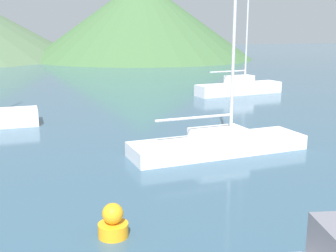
{
  "coord_description": "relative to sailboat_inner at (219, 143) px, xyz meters",
  "views": [
    {
      "loc": [
        -4.61,
        -0.02,
        4.63
      ],
      "look_at": [
        0.38,
        14.0,
        1.2
      ],
      "focal_mm": 45.0,
      "sensor_mm": 36.0,
      "label": 1
    }
  ],
  "objects": [
    {
      "name": "buoy_marker",
      "position": [
        -5.27,
        -5.26,
        -0.06
      ],
      "size": [
        0.69,
        0.69,
        0.8
      ],
      "color": "orange",
      "rests_on": "ground_plane"
    },
    {
      "name": "sailboat_inner",
      "position": [
        0.0,
        0.0,
        0.0
      ],
      "size": [
        6.99,
        2.15,
        7.6
      ],
      "rotation": [
        0.0,
        0.0,
        0.04
      ],
      "color": "silver",
      "rests_on": "ground_plane"
    },
    {
      "name": "hill_central",
      "position": [
        12.32,
        53.03,
        5.84
      ],
      "size": [
        35.49,
        35.49,
        12.44
      ],
      "color": "#3D6038",
      "rests_on": "ground_plane"
    },
    {
      "name": "sailboat_outer",
      "position": [
        8.07,
        13.0,
        0.19
      ],
      "size": [
        6.83,
        2.22,
        11.18
      ],
      "rotation": [
        0.0,
        0.0,
        0.11
      ],
      "color": "silver",
      "rests_on": "ground_plane"
    }
  ]
}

